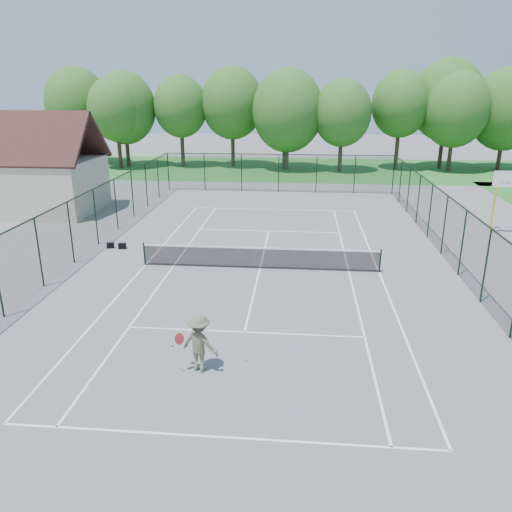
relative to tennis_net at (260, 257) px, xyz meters
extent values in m
plane|color=slate|center=(0.00, 0.00, -0.58)|extent=(140.00, 140.00, 0.00)
cube|color=#2D762A|center=(0.00, 30.00, -0.57)|extent=(80.00, 16.00, 0.01)
cube|color=white|center=(0.00, 11.88, -0.57)|extent=(10.97, 0.08, 0.01)
cube|color=white|center=(0.00, -11.88, -0.57)|extent=(10.97, 0.08, 0.01)
cube|color=white|center=(0.00, 6.40, -0.57)|extent=(8.23, 0.08, 0.01)
cube|color=white|center=(0.00, -6.40, -0.57)|extent=(8.23, 0.08, 0.01)
cube|color=white|center=(5.49, 0.00, -0.57)|extent=(0.08, 23.77, 0.01)
cube|color=white|center=(-5.49, 0.00, -0.57)|extent=(0.08, 23.77, 0.01)
cube|color=white|center=(4.12, 0.00, -0.57)|extent=(0.08, 23.77, 0.01)
cube|color=white|center=(-4.12, 0.00, -0.57)|extent=(0.08, 23.77, 0.01)
cube|color=white|center=(0.00, 0.00, -0.57)|extent=(0.08, 12.80, 0.01)
cylinder|color=black|center=(-5.50, 0.00, -0.03)|extent=(0.08, 0.08, 1.10)
cylinder|color=black|center=(5.50, 0.00, -0.03)|extent=(0.08, 0.08, 1.10)
cube|color=black|center=(0.00, 0.00, -0.08)|extent=(11.00, 0.02, 0.96)
cube|color=white|center=(0.00, 0.00, 0.42)|extent=(11.00, 0.05, 0.07)
cube|color=#15311C|center=(0.00, 18.00, 0.92)|extent=(18.00, 0.02, 3.00)
cube|color=#15311C|center=(9.00, 0.00, 0.92)|extent=(0.02, 36.00, 3.00)
cube|color=#15311C|center=(-9.00, 0.00, 0.92)|extent=(0.02, 36.00, 3.00)
cube|color=black|center=(0.00, 18.00, 2.42)|extent=(18.00, 0.05, 0.05)
cube|color=black|center=(9.00, 0.00, 2.42)|extent=(0.05, 36.00, 0.05)
cube|color=black|center=(-9.00, 0.00, 2.42)|extent=(0.05, 36.00, 0.05)
cube|color=beige|center=(-16.00, 10.00, 1.17)|extent=(8.00, 6.00, 3.50)
cube|color=#41231D|center=(-16.00, 11.50, 4.42)|extent=(8.60, 3.27, 3.27)
cube|color=#41231D|center=(-16.00, 8.50, 4.42)|extent=(8.60, 3.27, 3.27)
cylinder|color=#412D22|center=(-16.50, 30.00, 1.52)|extent=(0.40, 0.40, 4.20)
ellipsoid|color=#3B7127|center=(-16.50, 30.00, 5.42)|extent=(6.40, 6.40, 7.40)
cylinder|color=#412D22|center=(0.00, 30.00, 1.52)|extent=(0.40, 0.40, 4.20)
ellipsoid|color=#3B7127|center=(0.00, 30.00, 5.42)|extent=(6.40, 6.40, 7.40)
cylinder|color=#412D22|center=(16.50, 30.00, 1.52)|extent=(0.40, 0.40, 4.20)
ellipsoid|color=#3B7127|center=(16.50, 30.00, 5.42)|extent=(6.40, 6.40, 7.40)
cylinder|color=gold|center=(13.05, 7.80, 1.17)|extent=(0.12, 0.12, 3.50)
cube|color=gold|center=(13.05, 7.35, 2.77)|extent=(0.08, 0.90, 0.08)
cube|color=white|center=(13.05, 6.90, 2.62)|extent=(1.20, 0.05, 0.90)
torus|color=#C33C03|center=(13.05, 6.67, 2.47)|extent=(0.48, 0.48, 0.02)
cube|color=black|center=(-8.10, 2.40, -0.43)|extent=(0.40, 0.28, 0.29)
cube|color=black|center=(-7.44, 2.34, -0.43)|extent=(0.42, 0.29, 0.30)
imported|color=#5A6245|center=(-1.04, -8.93, 0.32)|extent=(1.31, 1.01, 1.79)
sphere|color=#A9D139|center=(0.08, -8.53, 0.34)|extent=(0.07, 0.07, 0.07)
camera|label=1|loc=(1.80, -21.81, 7.51)|focal=35.00mm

